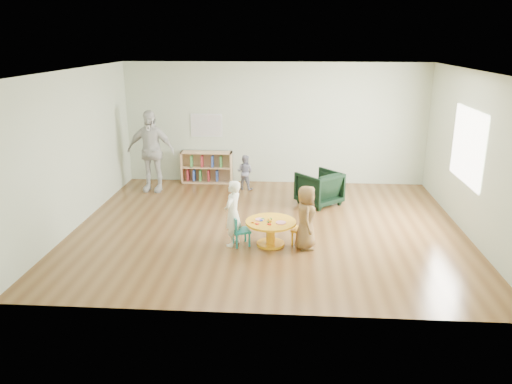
% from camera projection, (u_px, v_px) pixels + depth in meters
% --- Properties ---
extents(room, '(7.10, 7.00, 2.80)m').
position_uv_depth(room, '(270.00, 125.00, 8.58)').
color(room, brown).
rests_on(room, ground).
extents(activity_table, '(0.84, 0.84, 0.46)m').
position_uv_depth(activity_table, '(271.00, 228.00, 8.29)').
color(activity_table, '#F4A514').
rests_on(activity_table, ground).
extents(kid_chair_left, '(0.36, 0.36, 0.51)m').
position_uv_depth(kid_chair_left, '(239.00, 230.00, 8.27)').
color(kid_chair_left, '#167D78').
rests_on(kid_chair_left, ground).
extents(kid_chair_right, '(0.35, 0.35, 0.50)m').
position_uv_depth(kid_chair_right, '(303.00, 229.00, 8.31)').
color(kid_chair_right, '#F4A514').
rests_on(kid_chair_right, ground).
extents(bookshelf, '(1.20, 0.30, 0.75)m').
position_uv_depth(bookshelf, '(206.00, 167.00, 11.87)').
color(bookshelf, tan).
rests_on(bookshelf, ground).
extents(alphabet_poster, '(0.74, 0.01, 0.54)m').
position_uv_depth(alphabet_poster, '(207.00, 125.00, 11.69)').
color(alphabet_poster, silver).
rests_on(alphabet_poster, ground).
extents(armchair, '(1.07, 1.07, 0.70)m').
position_uv_depth(armchair, '(319.00, 188.00, 10.28)').
color(armchair, black).
rests_on(armchair, ground).
extents(child_left, '(0.39, 0.47, 1.12)m').
position_uv_depth(child_left, '(233.00, 213.00, 8.21)').
color(child_left, white).
rests_on(child_left, ground).
extents(child_right, '(0.35, 0.53, 1.07)m').
position_uv_depth(child_right, '(306.00, 217.00, 8.09)').
color(child_right, orange).
rests_on(child_right, ground).
extents(toddler, '(0.47, 0.42, 0.80)m').
position_uv_depth(toddler, '(245.00, 172.00, 11.31)').
color(toddler, '#1A1D42').
rests_on(toddler, ground).
extents(adult_caretaker, '(1.09, 0.51, 1.82)m').
position_uv_depth(adult_caretaker, '(151.00, 151.00, 11.06)').
color(adult_caretaker, silver).
rests_on(adult_caretaker, ground).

